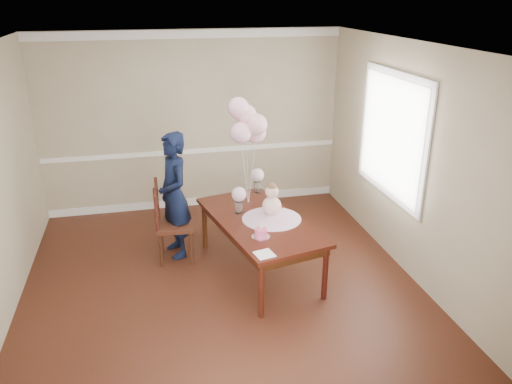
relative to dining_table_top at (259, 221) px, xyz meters
The scene contains 51 objects.
floor 0.89m from the dining_table_top, 150.66° to the right, with size 4.50×5.00×0.00m, color black.
ceiling 2.11m from the dining_table_top, 150.66° to the right, with size 4.50×5.00×0.02m, color silver.
wall_back 2.37m from the dining_table_top, 102.76° to the left, with size 4.50×0.02×2.70m, color tan.
wall_front 2.91m from the dining_table_top, 100.23° to the right, with size 4.50×0.02×2.70m, color tan.
wall_right 1.90m from the dining_table_top, ahead, with size 0.02×5.00×2.70m, color tan.
chair_rail_trim 2.28m from the dining_table_top, 102.82° to the left, with size 4.50×0.02×0.07m, color white.
crown_molding 2.99m from the dining_table_top, 102.82° to the left, with size 4.50×0.02×0.12m, color silver.
baseboard_trim 2.35m from the dining_table_top, 102.82° to the left, with size 4.50×0.02×0.12m, color white.
window_frame 1.95m from the dining_table_top, ahead, with size 0.02×1.66×1.56m, color silver.
window_blinds 1.93m from the dining_table_top, ahead, with size 0.01×1.50×1.40m, color white.
dining_table_top is the anchor object (origin of this frame).
table_apron 0.07m from the dining_table_top, ahead, with size 0.83×1.76×0.09m, color black.
table_leg_fl 1.00m from the dining_table_top, 102.03° to the right, with size 0.06×0.06×0.65m, color black.
table_leg_fr 1.00m from the dining_table_top, 52.95° to the right, with size 0.06×0.06×0.65m, color black.
table_leg_bl 1.00m from the dining_table_top, 127.05° to the left, with size 0.06×0.06×0.65m, color black.
table_leg_br 1.00m from the dining_table_top, 77.97° to the left, with size 0.06×0.06×0.65m, color black.
baby_skirt 0.16m from the dining_table_top, ahead, with size 0.70×0.70×0.09m, color #D69EC2.
baby_torso 0.24m from the dining_table_top, ahead, with size 0.22×0.22×0.22m, color #FFA1C6.
baby_head 0.39m from the dining_table_top, ahead, with size 0.16×0.16×0.16m, color beige.
baby_hair 0.45m from the dining_table_top, ahead, with size 0.11×0.11×0.11m, color brown.
cake_platter 0.46m from the dining_table_top, 101.45° to the right, with size 0.20×0.20×0.01m, color silver.
birthday_cake 0.46m from the dining_table_top, 101.45° to the right, with size 0.14×0.14×0.09m, color #E04776.
cake_flower_a 0.48m from the dining_table_top, 101.45° to the right, with size 0.03×0.03×0.03m, color white.
cake_flower_b 0.45m from the dining_table_top, 99.06° to the right, with size 0.03×0.03×0.03m, color white.
rose_vase_near 0.33m from the dining_table_top, 129.08° to the left, with size 0.09×0.09×0.15m, color white.
roses_near 0.41m from the dining_table_top, 129.08° to the left, with size 0.18×0.18×0.18m, color beige.
rose_vase_far 0.87m from the dining_table_top, 78.43° to the left, with size 0.09×0.09×0.15m, color white.
roses_far 0.90m from the dining_table_top, 78.43° to the left, with size 0.18×0.18×0.18m, color silver.
napkin 0.85m from the dining_table_top, 99.87° to the right, with size 0.19×0.19×0.01m, color white.
balloon_weight 0.52m from the dining_table_top, 92.21° to the left, with size 0.04×0.04×0.02m, color silver.
balloon_a 1.08m from the dining_table_top, 102.51° to the left, with size 0.26×0.26×0.26m, color #F8B0D1.
balloon_b 1.16m from the dining_table_top, 80.71° to the left, with size 0.26×0.26×0.26m, color #F8B0BF.
balloon_c 1.29m from the dining_table_top, 92.05° to the left, with size 0.26×0.26×0.26m, color #F6AEBC.
balloon_d 1.38m from the dining_table_top, 100.80° to the left, with size 0.26×0.26×0.26m, color #F8B0CA.
balloon_e 1.10m from the dining_table_top, 80.87° to the left, with size 0.26×0.26×0.26m, color #E3A1B3.
balloon_ribbon_a 0.66m from the dining_table_top, 97.32° to the left, with size 0.00×0.00×0.78m, color white.
balloon_ribbon_b 0.69m from the dining_table_top, 86.57° to the left, with size 0.00×0.00×0.87m, color white.
balloon_ribbon_c 0.76m from the dining_table_top, 92.12° to the left, with size 0.00×0.00×0.96m, color silver.
balloon_ribbon_d 0.80m from the dining_table_top, 96.89° to the left, with size 0.00×0.00×1.06m, color silver.
balloon_ribbon_e 0.70m from the dining_table_top, 85.99° to the left, with size 0.00×0.00×0.73m, color silver.
dining_chair_seat 1.13m from the dining_table_top, 150.11° to the left, with size 0.45×0.45×0.05m, color #391A0F.
chair_leg_fl 1.30m from the dining_table_top, 161.75° to the left, with size 0.04×0.04×0.44m, color black.
chair_leg_fr 0.98m from the dining_table_top, 155.85° to the left, with size 0.04×0.04×0.44m, color #34190E.
chair_leg_bl 1.43m from the dining_table_top, 146.45° to the left, with size 0.04×0.04×0.44m, color #35150E.
chair_leg_br 1.14m from the dining_table_top, 136.57° to the left, with size 0.04×0.04×0.44m, color #36170E.
chair_back_post_l 1.24m from the dining_table_top, 161.98° to the left, with size 0.04×0.04×0.57m, color black.
chair_back_post_r 1.38m from the dining_table_top, 146.87° to the left, with size 0.04×0.04×0.57m, color #3A1A0F.
chair_slat_low 1.30m from the dining_table_top, 154.03° to the left, with size 0.03×0.41×0.05m, color #35180E.
chair_slat_mid 1.30m from the dining_table_top, 154.03° to the left, with size 0.03×0.41×0.05m, color #38140F.
chair_slat_top 1.33m from the dining_table_top, 154.03° to the left, with size 0.03×0.41×0.05m, color #3E1711.
woman 1.17m from the dining_table_top, 144.20° to the left, with size 0.59×0.39×1.63m, color black.
Camera 1 is at (-0.73, -4.91, 3.19)m, focal length 35.00 mm.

